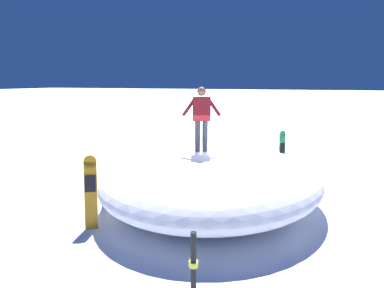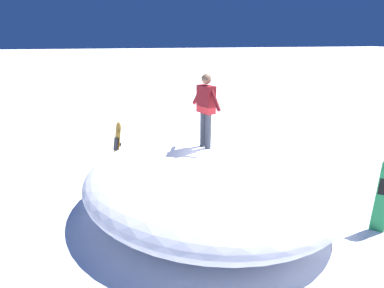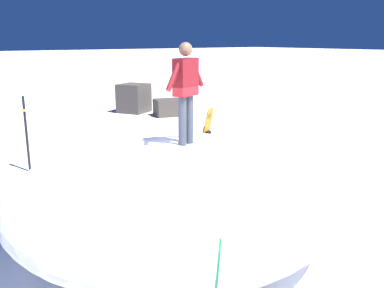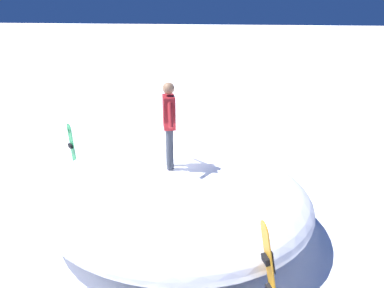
{
  "view_description": "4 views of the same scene",
  "coord_description": "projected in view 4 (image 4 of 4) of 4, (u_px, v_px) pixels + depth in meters",
  "views": [
    {
      "loc": [
        -7.87,
        -1.58,
        3.37
      ],
      "look_at": [
        -0.59,
        0.84,
        1.72
      ],
      "focal_mm": 27.29,
      "sensor_mm": 36.0,
      "label": 1
    },
    {
      "loc": [
        -2.51,
        -5.96,
        3.99
      ],
      "look_at": [
        -0.96,
        0.03,
        1.82
      ],
      "focal_mm": 28.52,
      "sensor_mm": 36.0,
      "label": 2
    },
    {
      "loc": [
        5.32,
        -3.5,
        3.28
      ],
      "look_at": [
        -0.4,
        0.69,
        1.51
      ],
      "focal_mm": 39.52,
      "sensor_mm": 36.0,
      "label": 3
    },
    {
      "loc": [
        -2.47,
        7.72,
        4.53
      ],
      "look_at": [
        -0.9,
        0.47,
        1.99
      ],
      "focal_mm": 36.86,
      "sensor_mm": 36.0,
      "label": 4
    }
  ],
  "objects": [
    {
      "name": "snowboard_secondary_upright",
      "position": [
        269.0,
        269.0,
        5.84
      ],
      "size": [
        0.42,
        0.4,
        1.7
      ],
      "color": "orange",
      "rests_on": "ground"
    },
    {
      "name": "snowboarder_standing",
      "position": [
        169.0,
        120.0,
        7.62
      ],
      "size": [
        0.43,
        1.01,
        1.72
      ],
      "color": "#333842",
      "rests_on": "snow_mound"
    },
    {
      "name": "snow_mound",
      "position": [
        173.0,
        194.0,
        8.48
      ],
      "size": [
        8.19,
        8.09,
        1.51
      ],
      "primitive_type": "ellipsoid",
      "rotation": [
        0.0,
        0.0,
        0.91
      ],
      "color": "white",
      "rests_on": "ground"
    },
    {
      "name": "snowboard_primary_upright",
      "position": [
        73.0,
        152.0,
        10.72
      ],
      "size": [
        0.3,
        0.29,
        1.66
      ],
      "color": "#1E8C47",
      "rests_on": "ground"
    },
    {
      "name": "ground",
      "position": [
        158.0,
        216.0,
        9.1
      ],
      "size": [
        240.0,
        240.0,
        0.0
      ],
      "primitive_type": "plane",
      "color": "white"
    }
  ]
}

